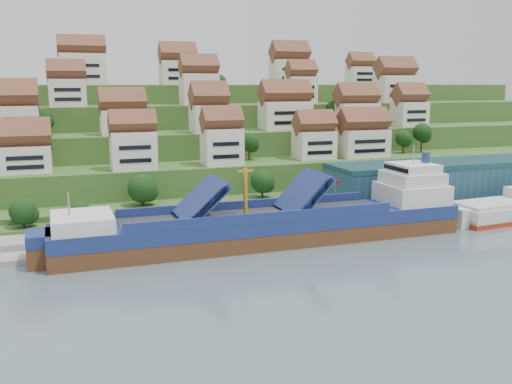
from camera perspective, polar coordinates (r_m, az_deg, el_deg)
name	(u,v)px	position (r m, az deg, el deg)	size (l,w,h in m)	color
ground	(276,244)	(114.52, 2.01, -5.20)	(300.00, 300.00, 0.00)	slate
quay	(332,215)	(135.47, 7.60, -2.28)	(180.00, 14.00, 2.20)	gray
hillside	(173,142)	(210.96, -8.28, 5.01)	(260.00, 128.00, 31.00)	#2D4C1E
hillside_village	(191,106)	(168.86, -6.52, 8.50)	(156.57, 61.95, 29.71)	silver
hillside_trees	(187,141)	(151.13, -6.91, 5.04)	(142.64, 62.08, 31.77)	#163C14
warehouse	(442,181)	(152.87, 18.09, 1.10)	(60.00, 15.00, 10.00)	#1F4556
flagpole	(335,195)	(129.08, 7.92, -0.32)	(1.28, 0.16, 8.00)	gray
cargo_ship	(277,225)	(115.09, 2.07, -3.33)	(82.93, 13.22, 18.44)	#55311A
second_ship	(507,210)	(145.75, 23.81, -1.68)	(27.69, 12.18, 7.82)	#992810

